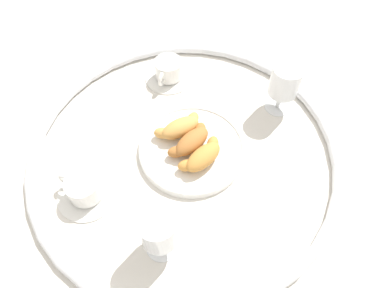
{
  "coord_description": "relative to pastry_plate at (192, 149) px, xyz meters",
  "views": [
    {
      "loc": [
        -0.33,
        -0.32,
        0.72
      ],
      "look_at": [
        0.02,
        -0.01,
        0.03
      ],
      "focal_mm": 32.37,
      "sensor_mm": 36.0,
      "label": 1
    }
  ],
  "objects": [
    {
      "name": "ground_plane",
      "position": [
        -0.02,
        0.01,
        -0.01
      ],
      "size": [
        2.2,
        2.2,
        0.0
      ],
      "primitive_type": "plane",
      "color": "silver"
    },
    {
      "name": "table_chrome_rim",
      "position": [
        -0.02,
        0.01,
        0.0
      ],
      "size": [
        0.76,
        0.76,
        0.02
      ],
      "primitive_type": "torus",
      "color": "silver",
      "rests_on": "ground_plane"
    },
    {
      "name": "pastry_plate",
      "position": [
        0.0,
        0.0,
        0.0
      ],
      "size": [
        0.26,
        0.26,
        0.02
      ],
      "color": "white",
      "rests_on": "ground_plane"
    },
    {
      "name": "croissant_large",
      "position": [
        -0.01,
        -0.05,
        0.03
      ],
      "size": [
        0.14,
        0.07,
        0.04
      ],
      "color": "#CC893D",
      "rests_on": "pastry_plate"
    },
    {
      "name": "croissant_small",
      "position": [
        0.0,
        0.0,
        0.03
      ],
      "size": [
        0.14,
        0.07,
        0.04
      ],
      "color": "#AD6B33",
      "rests_on": "pastry_plate"
    },
    {
      "name": "croissant_extra",
      "position": [
        0.01,
        0.05,
        0.03
      ],
      "size": [
        0.13,
        0.09,
        0.04
      ],
      "color": "#D6994C",
      "rests_on": "pastry_plate"
    },
    {
      "name": "coffee_cup_near",
      "position": [
        -0.25,
        0.1,
        0.02
      ],
      "size": [
        0.14,
        0.14,
        0.06
      ],
      "color": "white",
      "rests_on": "ground_plane"
    },
    {
      "name": "coffee_cup_far",
      "position": [
        0.14,
        0.22,
        0.02
      ],
      "size": [
        0.14,
        0.14,
        0.06
      ],
      "color": "white",
      "rests_on": "ground_plane"
    },
    {
      "name": "juice_glass_left",
      "position": [
        -0.22,
        -0.11,
        0.08
      ],
      "size": [
        0.08,
        0.08,
        0.14
      ],
      "color": "white",
      "rests_on": "ground_plane"
    },
    {
      "name": "juice_glass_right",
      "position": [
        0.26,
        -0.08,
        0.09
      ],
      "size": [
        0.08,
        0.08,
        0.14
      ],
      "color": "white",
      "rests_on": "ground_plane"
    }
  ]
}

